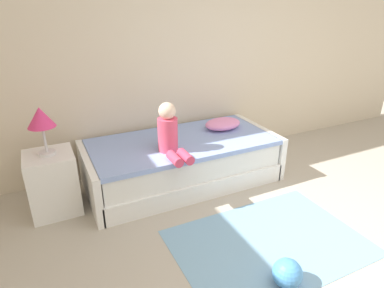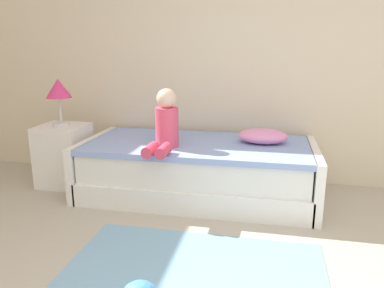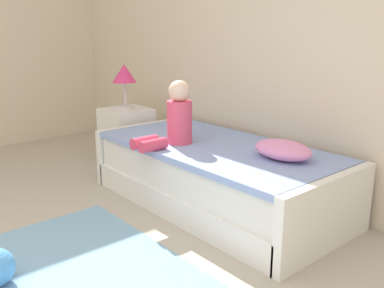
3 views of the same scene
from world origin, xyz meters
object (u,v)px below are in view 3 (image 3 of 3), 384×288
Objects in this scene: pillow at (283,150)px; bed at (216,175)px; table_lamp at (124,76)px; child_figure at (175,119)px; nightstand at (127,137)px.

bed is at bearing -170.12° from pillow.
table_lamp is 1.16m from child_figure.
table_lamp reaches higher than pillow.
pillow is (0.81, 0.33, -0.14)m from child_figure.
nightstand is 0.64m from table_lamp.
pillow is at bearing 2.70° from table_lamp.
nightstand is 1.18× the size of child_figure.
pillow reaches higher than bed.
child_figure is at bearing -135.82° from bed.
pillow reaches higher than nightstand.
nightstand is 1.36× the size of pillow.
bed is at bearing -0.39° from nightstand.
table_lamp is at bearing -177.30° from pillow.
bed is 4.69× the size of table_lamp.
bed is 4.14× the size of child_figure.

